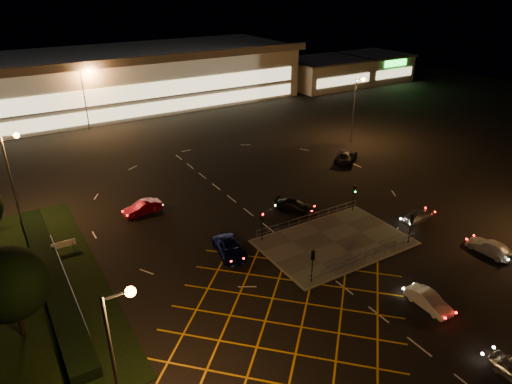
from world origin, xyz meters
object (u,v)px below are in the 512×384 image
signal_ne (354,193)px  car_approach_white (490,247)px  car_left_blue (230,248)px  car_queue_white (429,300)px  car_far_dkgrey (295,206)px  signal_se (411,223)px  car_right_silver (418,216)px  car_circ_red (143,208)px  signal_sw (313,260)px  signal_nw (262,220)px  car_east_grey (346,156)px

signal_ne → car_approach_white: bearing=-67.7°
signal_ne → car_left_blue: bearing=-178.4°
car_queue_white → car_far_dkgrey: car_queue_white is taller
signal_se → car_right_silver: 5.60m
car_right_silver → car_circ_red: size_ratio=0.85×
signal_sw → signal_nw: 7.99m
car_right_silver → car_circ_red: bearing=51.5°
signal_se → signal_nw: same height
signal_se → car_approach_white: 7.64m
car_circ_red → car_east_grey: size_ratio=0.79×
signal_nw → car_approach_white: signal_nw is taller
signal_se → car_approach_white: (5.38, -5.15, -1.71)m
car_left_blue → signal_ne: bearing=11.4°
signal_se → signal_ne: size_ratio=1.00×
signal_nw → car_circ_red: (-8.17, 11.89, -1.65)m
signal_sw → car_queue_white: (6.00, -7.39, -1.72)m
car_right_silver → car_approach_white: (0.82, -7.91, 0.03)m
car_left_blue → car_east_grey: 28.66m
signal_se → signal_sw: bearing=0.0°
signal_sw → car_far_dkgrey: 13.38m
signal_sw → car_right_silver: signal_sw is taller
car_queue_white → car_right_silver: size_ratio=1.07×
car_left_blue → car_queue_white: bearing=-46.8°
car_queue_white → car_left_blue: (-9.87, 14.92, 0.04)m
car_left_blue → car_approach_white: (21.25, -12.69, -0.03)m
signal_ne → car_queue_white: (-6.00, -15.38, -1.72)m
signal_ne → car_circ_red: signal_ne is taller
signal_se → car_approach_white: signal_se is taller
signal_nw → car_queue_white: bearing=-68.7°
car_circ_red → car_approach_white: 35.77m
car_approach_white → signal_se: bearing=-45.8°
car_approach_white → signal_nw: bearing=-39.2°
car_right_silver → car_east_grey: size_ratio=0.67×
signal_se → car_far_dkgrey: 12.85m
car_queue_white → signal_se: bearing=52.5°
signal_sw → car_east_grey: signal_sw is taller
car_far_dkgrey → car_queue_white: bearing=-130.1°
car_queue_white → signal_nw: bearing=112.9°
signal_se → signal_nw: size_ratio=1.00×
signal_sw → signal_se: same height
signal_se → car_queue_white: size_ratio=0.80×
car_far_dkgrey → car_right_silver: (9.98, -8.77, -0.02)m
signal_sw → car_circ_red: bearing=-67.7°
car_right_silver → car_circ_red: 30.08m
signal_ne → car_queue_white: size_ratio=0.80×
signal_se → car_right_silver: (4.56, 2.75, -1.74)m
car_far_dkgrey → car_right_silver: car_far_dkgrey is taller
car_far_dkgrey → car_east_grey: size_ratio=0.82×
signal_se → car_right_silver: size_ratio=0.85×
signal_se → car_east_grey: signal_se is taller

